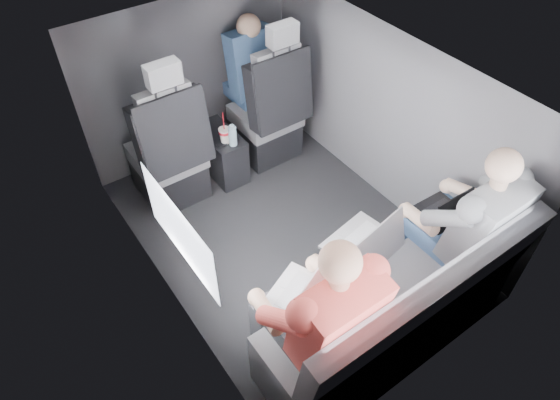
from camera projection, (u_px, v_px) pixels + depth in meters
floor at (284, 236)px, 3.69m from camera, size 2.60×2.60×0.00m
ceiling at (286, 75)px, 2.74m from camera, size 2.60×2.60×0.00m
panel_left at (158, 228)px, 2.85m from camera, size 0.02×2.60×1.35m
panel_right at (386, 120)px, 3.59m from camera, size 0.02×2.60×1.35m
panel_front at (190, 80)px, 3.97m from camera, size 1.80×0.02×1.35m
panel_back at (439, 309)px, 2.47m from camera, size 1.80×0.02×1.35m
side_window at (179, 232)px, 2.52m from camera, size 0.02×0.75×0.42m
seatbelt at (282, 83)px, 3.70m from camera, size 0.35×0.11×0.59m
front_seat_left at (170, 158)px, 3.71m from camera, size 0.52×0.58×1.26m
front_seat_right at (269, 117)px, 4.08m from camera, size 0.52×0.58×1.26m
center_console at (222, 153)px, 4.06m from camera, size 0.24×0.48×0.41m
rear_bench at (393, 315)px, 2.86m from camera, size 1.60×0.57×0.92m
soda_cup at (225, 135)px, 3.80m from camera, size 0.09×0.09×0.27m
water_bottle at (233, 136)px, 3.77m from camera, size 0.06×0.06×0.18m
laptop_white at (301, 293)px, 2.58m from camera, size 0.38×0.40×0.23m
laptop_silver at (366, 242)px, 2.82m from camera, size 0.43×0.41×0.28m
laptop_black at (443, 211)px, 3.01m from camera, size 0.30×0.27×0.21m
passenger_rear_left at (318, 315)px, 2.47m from camera, size 0.53×0.65×1.27m
passenger_rear_right at (461, 223)px, 2.92m from camera, size 0.52×0.64×1.25m
passenger_front_right at (251, 66)px, 3.99m from camera, size 0.38×0.38×0.74m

